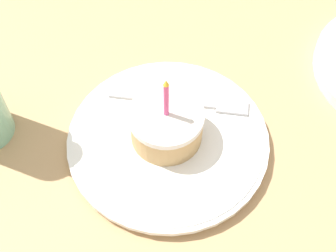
% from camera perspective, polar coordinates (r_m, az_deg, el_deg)
% --- Properties ---
extents(ground_plane, '(2.40, 2.40, 0.04)m').
position_cam_1_polar(ground_plane, '(0.67, 1.28, -2.47)').
color(ground_plane, tan).
rests_on(ground_plane, ground).
extents(plate, '(0.27, 0.27, 0.02)m').
position_cam_1_polar(plate, '(0.64, 0.00, -1.73)').
color(plate, white).
rests_on(plate, ground_plane).
extents(cake_slice, '(0.10, 0.10, 0.12)m').
position_cam_1_polar(cake_slice, '(0.61, -0.21, 0.15)').
color(cake_slice, tan).
rests_on(cake_slice, plate).
extents(fork, '(0.19, 0.10, 0.00)m').
position_cam_1_polar(fork, '(0.66, 2.43, 2.94)').
color(fork, '#B2B2B7').
rests_on(fork, plate).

